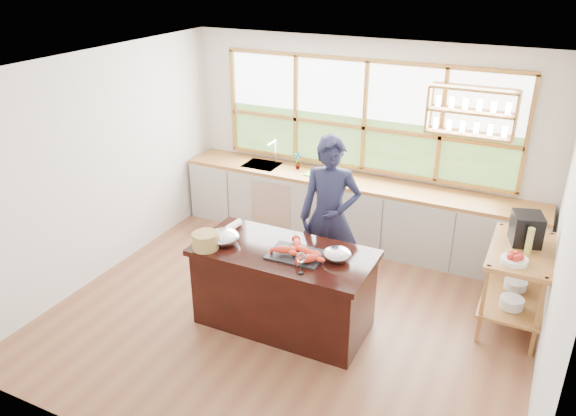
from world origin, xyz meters
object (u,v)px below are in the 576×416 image
Objects in this scene: cook at (330,217)px; wicker_basket at (205,241)px; espresso_machine at (526,229)px; island at (284,288)px.

wicker_basket is at bearing -142.38° from cook.
espresso_machine is at bearing 27.94° from wicker_basket.
espresso_machine is 1.22× the size of wicker_basket.
wicker_basket is (-0.74, -0.31, 0.53)m from island.
cook is 5.76× the size of espresso_machine.
cook is 7.00× the size of wicker_basket.
cook is (0.16, 0.86, 0.49)m from island.
espresso_machine is (2.03, 0.39, 0.12)m from cook.
wicker_basket is (-2.93, -1.55, -0.08)m from espresso_machine.
cook reaches higher than island.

